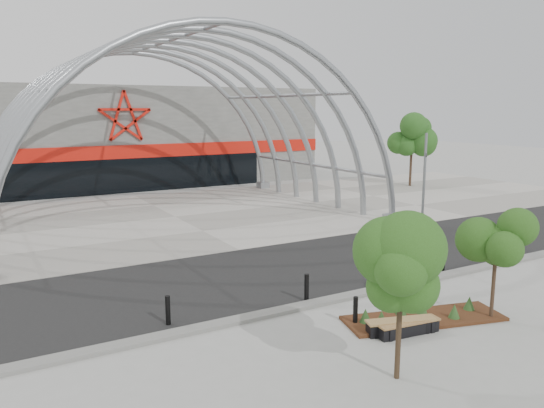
% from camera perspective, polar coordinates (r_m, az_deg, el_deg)
% --- Properties ---
extents(ground, '(140.00, 140.00, 0.00)m').
position_cam_1_polar(ground, '(18.21, 6.34, -10.05)').
color(ground, '#9A9B95').
rests_on(ground, ground).
extents(road, '(140.00, 7.00, 0.02)m').
position_cam_1_polar(road, '(20.98, 0.68, -7.19)').
color(road, black).
rests_on(road, ground).
extents(forecourt, '(60.00, 17.00, 0.04)m').
position_cam_1_polar(forecourt, '(31.60, -10.38, -1.38)').
color(forecourt, gray).
rests_on(forecourt, ground).
extents(kerb, '(60.00, 0.50, 0.12)m').
position_cam_1_polar(kerb, '(18.00, 6.82, -10.10)').
color(kerb, slate).
rests_on(kerb, ground).
extents(arena_building, '(34.00, 15.24, 8.00)m').
position_cam_1_polar(arena_building, '(48.34, -17.69, 7.04)').
color(arena_building, '#63645F').
rests_on(arena_building, ground).
extents(vault_canopy, '(20.80, 15.80, 20.36)m').
position_cam_1_polar(vault_canopy, '(31.60, -10.38, -1.38)').
color(vault_canopy, '#93989D').
rests_on(vault_canopy, ground).
extents(planting_bed, '(5.11, 2.70, 0.52)m').
position_cam_1_polar(planting_bed, '(16.96, 15.79, -11.51)').
color(planting_bed, '#37180C').
rests_on(planting_bed, ground).
extents(signal_pole, '(0.14, 0.71, 5.02)m').
position_cam_1_polar(signal_pole, '(29.74, 16.06, 2.75)').
color(signal_pole, gray).
rests_on(signal_pole, ground).
extents(street_tree_0, '(1.76, 1.76, 4.01)m').
position_cam_1_polar(street_tree_0, '(12.47, 13.80, -5.95)').
color(street_tree_0, black).
rests_on(street_tree_0, ground).
extents(street_tree_1, '(1.43, 1.43, 3.38)m').
position_cam_1_polar(street_tree_1, '(17.03, 23.02, -3.73)').
color(street_tree_1, '#312217').
rests_on(street_tree_1, ground).
extents(bench_0, '(2.05, 1.02, 0.42)m').
position_cam_1_polar(bench_0, '(15.83, 13.66, -12.69)').
color(bench_0, black).
rests_on(bench_0, ground).
extents(bench_1, '(1.97, 0.65, 0.40)m').
position_cam_1_polar(bench_1, '(15.81, 14.46, -12.79)').
color(bench_1, black).
rests_on(bench_1, ground).
extents(bollard_0, '(0.14, 0.14, 0.90)m').
position_cam_1_polar(bollard_0, '(16.15, -11.13, -11.18)').
color(bollard_0, black).
rests_on(bollard_0, ground).
extents(bollard_1, '(0.15, 0.15, 0.94)m').
position_cam_1_polar(bollard_1, '(17.70, 3.74, -8.99)').
color(bollard_1, black).
rests_on(bollard_1, ground).
extents(bollard_2, '(0.14, 0.14, 0.88)m').
position_cam_1_polar(bollard_2, '(16.04, 8.96, -11.31)').
color(bollard_2, black).
rests_on(bollard_2, ground).
extents(bollard_3, '(0.14, 0.14, 0.88)m').
position_cam_1_polar(bollard_3, '(19.54, 13.58, -7.49)').
color(bollard_3, black).
rests_on(bollard_3, ground).
extents(bollard_4, '(0.16, 0.16, 0.97)m').
position_cam_1_polar(bollard_4, '(21.88, 17.93, -5.67)').
color(bollard_4, black).
rests_on(bollard_4, ground).
extents(bg_tree_1, '(2.70, 2.70, 5.91)m').
position_cam_1_polar(bg_tree_1, '(44.52, 14.85, 7.28)').
color(bg_tree_1, black).
rests_on(bg_tree_1, ground).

